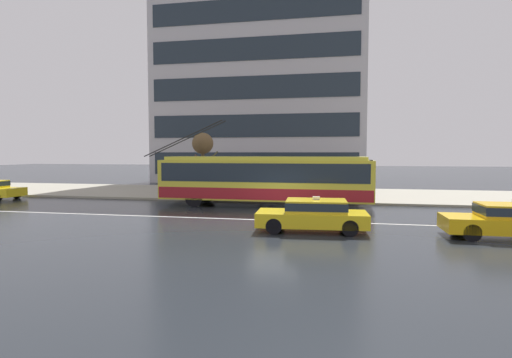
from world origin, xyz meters
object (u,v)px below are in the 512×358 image
at_px(pedestrian_approaching_curb, 261,183).
at_px(pedestrian_waiting_by_pole, 300,174).
at_px(trolleybus, 265,179).
at_px(street_tree_bare, 203,145).
at_px(taxi_oncoming_near, 313,214).
at_px(pedestrian_at_shelter, 310,175).
at_px(pedestrian_walking_past, 273,174).

distance_m(pedestrian_approaching_curb, pedestrian_waiting_by_pole, 2.91).
distance_m(trolleybus, street_tree_bare, 7.49).
height_order(taxi_oncoming_near, pedestrian_at_shelter, pedestrian_at_shelter).
height_order(pedestrian_at_shelter, pedestrian_approaching_curb, pedestrian_at_shelter).
bearing_deg(pedestrian_approaching_curb, taxi_oncoming_near, -68.17).
bearing_deg(pedestrian_approaching_curb, trolleybus, -74.69).
height_order(trolleybus, pedestrian_approaching_curb, trolleybus).
xyz_separation_m(taxi_oncoming_near, street_tree_bare, (-8.61, 11.88, 2.97)).
relative_size(taxi_oncoming_near, pedestrian_at_shelter, 2.25).
bearing_deg(trolleybus, pedestrian_waiting_by_pole, 68.50).
bearing_deg(street_tree_bare, taxi_oncoming_near, -54.07).
height_order(pedestrian_at_shelter, pedestrian_walking_past, pedestrian_walking_past).
bearing_deg(street_tree_bare, pedestrian_at_shelter, -18.36).
xyz_separation_m(pedestrian_at_shelter, pedestrian_approaching_curb, (-3.20, 0.65, -0.60)).
bearing_deg(pedestrian_waiting_by_pole, pedestrian_approaching_curb, -149.37).
distance_m(pedestrian_walking_past, street_tree_bare, 5.75).
height_order(pedestrian_at_shelter, pedestrian_waiting_by_pole, pedestrian_at_shelter).
distance_m(pedestrian_approaching_curb, pedestrian_walking_past, 1.19).
bearing_deg(pedestrian_walking_past, trolleybus, -88.07).
xyz_separation_m(taxi_oncoming_near, pedestrian_at_shelter, (-0.78, 9.28, 1.01)).
relative_size(trolleybus, pedestrian_waiting_by_pole, 6.98).
height_order(pedestrian_approaching_curb, pedestrian_walking_past, pedestrian_walking_past).
bearing_deg(taxi_oncoming_near, pedestrian_approaching_curb, 111.83).
bearing_deg(pedestrian_approaching_curb, pedestrian_at_shelter, -11.57).
bearing_deg(taxi_oncoming_near, pedestrian_waiting_by_pole, 97.65).
bearing_deg(pedestrian_waiting_by_pole, pedestrian_at_shelter, -70.47).
xyz_separation_m(trolleybus, taxi_oncoming_near, (3.21, -7.12, -0.89)).
bearing_deg(street_tree_bare, pedestrian_walking_past, -12.00).
xyz_separation_m(trolleybus, pedestrian_at_shelter, (2.43, 2.16, 0.12)).
xyz_separation_m(trolleybus, pedestrian_walking_past, (-0.12, 3.64, 0.09)).
relative_size(taxi_oncoming_near, pedestrian_approaching_curb, 2.68).
distance_m(pedestrian_at_shelter, pedestrian_approaching_curb, 3.32).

